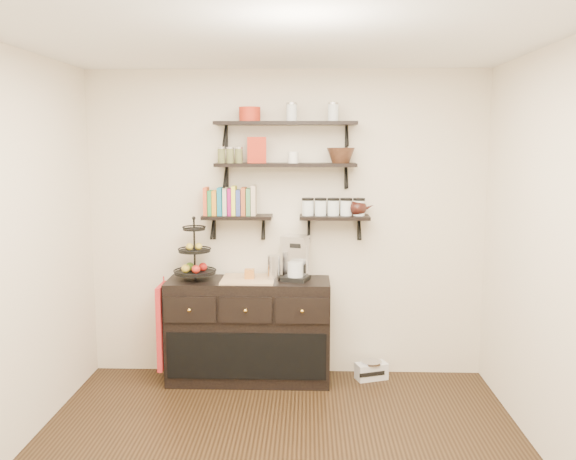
# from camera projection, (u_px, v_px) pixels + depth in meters

# --- Properties ---
(ceiling) EXTENTS (3.50, 3.50, 0.02)m
(ceiling) POSITION_uv_depth(u_px,v_px,m) (275.00, 32.00, 3.47)
(ceiling) COLOR white
(ceiling) RESTS_ON back_wall
(back_wall) EXTENTS (3.50, 0.02, 2.70)m
(back_wall) POSITION_uv_depth(u_px,v_px,m) (286.00, 225.00, 5.40)
(back_wall) COLOR beige
(back_wall) RESTS_ON ground
(right_wall) EXTENTS (0.02, 3.50, 2.70)m
(right_wall) POSITION_uv_depth(u_px,v_px,m) (571.00, 265.00, 3.61)
(right_wall) COLOR beige
(right_wall) RESTS_ON ground
(shelf_top) EXTENTS (1.20, 0.27, 0.23)m
(shelf_top) POSITION_uv_depth(u_px,v_px,m) (286.00, 124.00, 5.14)
(shelf_top) COLOR black
(shelf_top) RESTS_ON back_wall
(shelf_mid) EXTENTS (1.20, 0.27, 0.23)m
(shelf_mid) POSITION_uv_depth(u_px,v_px,m) (286.00, 165.00, 5.19)
(shelf_mid) COLOR black
(shelf_mid) RESTS_ON back_wall
(shelf_low_left) EXTENTS (0.60, 0.25, 0.23)m
(shelf_low_left) POSITION_uv_depth(u_px,v_px,m) (238.00, 218.00, 5.28)
(shelf_low_left) COLOR black
(shelf_low_left) RESTS_ON back_wall
(shelf_low_right) EXTENTS (0.60, 0.25, 0.23)m
(shelf_low_right) POSITION_uv_depth(u_px,v_px,m) (334.00, 218.00, 5.26)
(shelf_low_right) COLOR black
(shelf_low_right) RESTS_ON back_wall
(cookbooks) EXTENTS (0.40, 0.15, 0.26)m
(cookbooks) POSITION_uv_depth(u_px,v_px,m) (230.00, 202.00, 5.26)
(cookbooks) COLOR #CF4D28
(cookbooks) RESTS_ON shelf_low_left
(glass_canisters) EXTENTS (0.54, 0.10, 0.13)m
(glass_canisters) POSITION_uv_depth(u_px,v_px,m) (333.00, 208.00, 5.24)
(glass_canisters) COLOR silver
(glass_canisters) RESTS_ON shelf_low_right
(sideboard) EXTENTS (1.40, 0.50, 0.92)m
(sideboard) POSITION_uv_depth(u_px,v_px,m) (249.00, 330.00, 5.30)
(sideboard) COLOR black
(sideboard) RESTS_ON floor
(fruit_stand) EXTENTS (0.36, 0.36, 0.53)m
(fruit_stand) POSITION_uv_depth(u_px,v_px,m) (195.00, 259.00, 5.23)
(fruit_stand) COLOR black
(fruit_stand) RESTS_ON sideboard
(candle) EXTENTS (0.08, 0.08, 0.08)m
(candle) POSITION_uv_depth(u_px,v_px,m) (250.00, 274.00, 5.23)
(candle) COLOR #B06628
(candle) RESTS_ON sideboard
(coffee_maker) EXTENTS (0.26, 0.26, 0.39)m
(coffee_maker) POSITION_uv_depth(u_px,v_px,m) (296.00, 259.00, 5.23)
(coffee_maker) COLOR black
(coffee_maker) RESTS_ON sideboard
(thermal_carafe) EXTENTS (0.11, 0.11, 0.22)m
(thermal_carafe) POSITION_uv_depth(u_px,v_px,m) (274.00, 268.00, 5.20)
(thermal_carafe) COLOR silver
(thermal_carafe) RESTS_ON sideboard
(apron) EXTENTS (0.04, 0.31, 0.72)m
(apron) POSITION_uv_depth(u_px,v_px,m) (163.00, 326.00, 5.22)
(apron) COLOR #AA122D
(apron) RESTS_ON sideboard
(radio) EXTENTS (0.30, 0.23, 0.16)m
(radio) POSITION_uv_depth(u_px,v_px,m) (371.00, 370.00, 5.38)
(radio) COLOR silver
(radio) RESTS_ON floor
(recipe_box) EXTENTS (0.16, 0.07, 0.22)m
(recipe_box) POSITION_uv_depth(u_px,v_px,m) (257.00, 150.00, 5.18)
(recipe_box) COLOR #AA2513
(recipe_box) RESTS_ON shelf_mid
(walnut_bowl) EXTENTS (0.24, 0.24, 0.13)m
(walnut_bowl) POSITION_uv_depth(u_px,v_px,m) (341.00, 155.00, 5.16)
(walnut_bowl) COLOR black
(walnut_bowl) RESTS_ON shelf_mid
(ramekins) EXTENTS (0.09, 0.09, 0.10)m
(ramekins) POSITION_uv_depth(u_px,v_px,m) (293.00, 157.00, 5.18)
(ramekins) COLOR white
(ramekins) RESTS_ON shelf_mid
(teapot) EXTENTS (0.22, 0.17, 0.16)m
(teapot) POSITION_uv_depth(u_px,v_px,m) (358.00, 207.00, 5.23)
(teapot) COLOR black
(teapot) RESTS_ON shelf_low_right
(red_pot) EXTENTS (0.18, 0.18, 0.12)m
(red_pot) POSITION_uv_depth(u_px,v_px,m) (250.00, 114.00, 5.14)
(red_pot) COLOR #AA2513
(red_pot) RESTS_ON shelf_top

